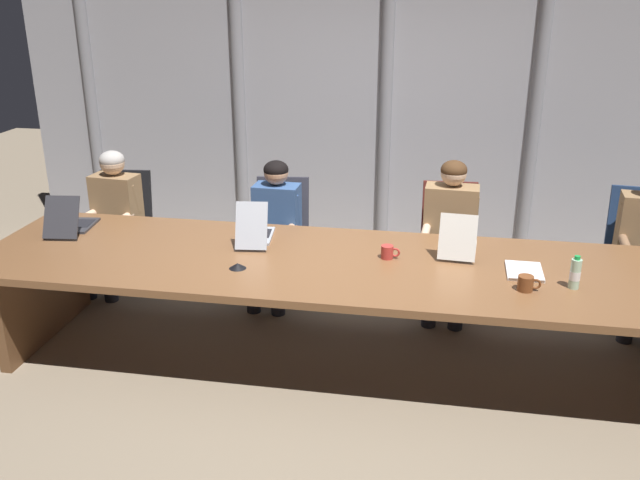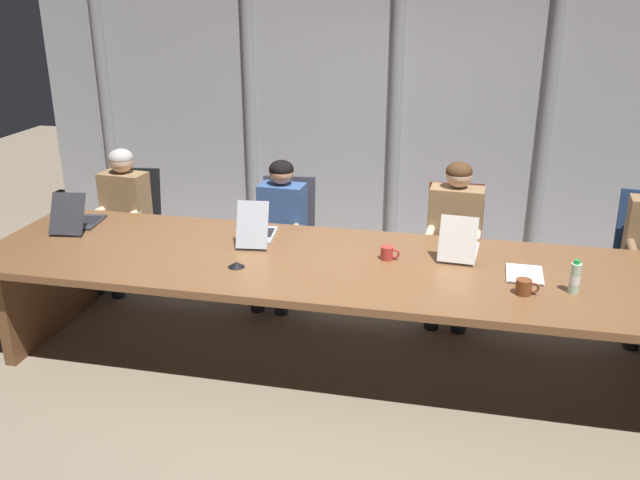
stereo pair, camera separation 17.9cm
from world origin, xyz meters
The scene contains 18 objects.
ground_plane centered at (0.00, 0.00, 0.00)m, with size 14.03×14.03×0.00m, color #7F705B.
conference_table centered at (0.00, 0.00, 0.62)m, with size 4.90×1.28×0.74m.
curtain_backdrop centered at (0.00, 2.34, 1.41)m, with size 7.02×0.17×2.83m.
laptop_left_end centered at (-2.05, 0.25, 0.80)m, with size 0.30×0.50×0.29m.
laptop_left_mid centered at (-0.67, 0.28, 0.80)m, with size 0.27×0.50×0.32m.
laptop_center centered at (0.72, 0.30, 0.80)m, with size 0.27×0.44×0.30m.
office_chair_left_end centered at (-2.08, 1.08, 0.35)m, with size 0.60×0.60×0.93m.
office_chair_left_mid centered at (-0.68, 1.08, 0.36)m, with size 0.60×0.60×0.94m.
office_chair_center centered at (0.68, 1.08, 0.36)m, with size 0.60×0.60×0.97m.
office_chair_right_mid centered at (2.08, 1.08, 0.37)m, with size 0.60×0.60×0.99m.
person_left_end centered at (-2.09, 0.92, 0.67)m, with size 0.42×0.57×1.16m.
person_left_mid centered at (-0.70, 0.92, 0.65)m, with size 0.38×0.55×1.14m.
person_center centered at (0.68, 0.93, 0.69)m, with size 0.43×0.56×1.20m.
water_bottle_primary centered at (1.39, -0.17, 0.84)m, with size 0.06×0.06×0.21m.
coffee_mug_near centered at (0.27, 0.11, 0.79)m, with size 0.13×0.08×0.09m.
coffee_mug_far centered at (1.11, -0.25, 0.79)m, with size 0.14×0.09×0.09m.
conference_mic_left_side centered at (-0.66, -0.23, 0.76)m, with size 0.11×0.11×0.04m, color black.
spiral_notepad centered at (1.13, 0.02, 0.75)m, with size 0.23×0.31×0.03m.
Camera 1 is at (0.55, -4.03, 2.43)m, focal length 38.01 mm.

